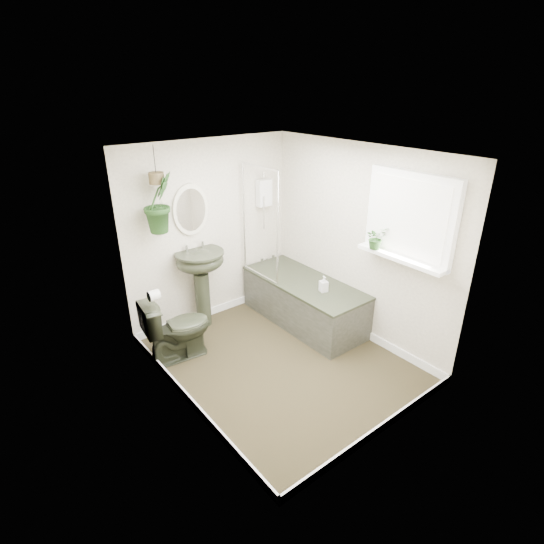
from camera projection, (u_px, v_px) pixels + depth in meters
floor at (280, 361)px, 4.80m from camera, size 2.30×2.80×0.02m
ceiling at (282, 151)px, 3.85m from camera, size 2.30×2.80×0.02m
wall_back at (210, 233)px, 5.34m from camera, size 2.30×0.02×2.30m
wall_front at (395, 325)px, 3.31m from camera, size 2.30×0.02×2.30m
wall_left at (178, 301)px, 3.67m from camera, size 0.02×2.80×2.30m
wall_right at (357, 243)px, 4.98m from camera, size 0.02×2.80×2.30m
skirting at (280, 357)px, 4.78m from camera, size 2.30×2.80×0.10m
bathtub at (304, 301)px, 5.49m from camera, size 0.72×1.72×0.58m
bath_screen at (260, 224)px, 5.25m from camera, size 0.04×0.72×1.40m
shower_box at (264, 193)px, 5.57m from camera, size 0.20×0.10×0.35m
oval_mirror at (191, 210)px, 5.02m from camera, size 0.46×0.03×0.62m
wall_sconce at (161, 225)px, 4.83m from camera, size 0.04×0.04×0.22m
toilet_roll_holder at (154, 295)px, 4.31m from camera, size 0.11×0.11×0.11m
window_recess at (410, 217)px, 4.23m from camera, size 0.08×1.00×0.90m
window_sill at (401, 258)px, 4.37m from camera, size 0.18×1.00×0.04m
window_blinds at (407, 218)px, 4.21m from camera, size 0.01×0.86×0.76m
toilet at (177, 328)px, 4.72m from camera, size 0.78×0.50×0.75m
pedestal_sink at (202, 289)px, 5.33m from camera, size 0.65×0.57×1.02m
sill_plant at (376, 238)px, 4.50m from camera, size 0.26×0.24×0.24m
hanging_plant at (159, 203)px, 4.56m from camera, size 0.43×0.38×0.65m
soap_bottle at (324, 284)px, 5.07m from camera, size 0.11×0.11×0.20m
hanging_pot at (156, 178)px, 4.46m from camera, size 0.16×0.16×0.12m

